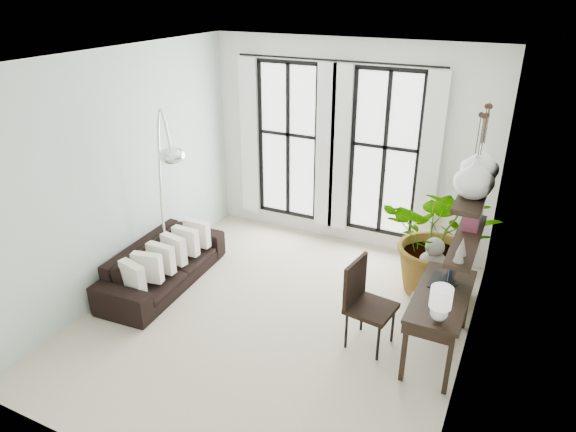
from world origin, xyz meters
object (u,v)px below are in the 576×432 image
Objects in this scene: desk at (440,300)px; arc_lamp at (165,165)px; sofa at (163,264)px; plant at (441,239)px; buddha at (431,273)px; desk_chair at (364,298)px.

arc_lamp is at bearing 179.60° from desk.
desk is (3.75, 0.10, 0.43)m from sofa.
plant reaches higher than sofa.
desk is at bearing -75.90° from buddha.
plant reaches higher than desk.
plant is 3.75m from arc_lamp.
plant is 1.81× the size of buddha.
sofa is 2.33× the size of buddha.
plant is at bearing 79.36° from buddha.
desk is 1.27× the size of desk_chair.
desk_chair reaches higher than buddha.
sofa is at bearing -159.89° from buddha.
arc_lamp is 3.78m from buddha.
desk_chair is 0.43× the size of arc_lamp.
plant reaches higher than desk_chair.
desk reaches higher than sofa.
desk_chair is at bearing -94.11° from sofa.
arc_lamp is (0.11, 0.13, 1.43)m from sofa.
sofa is 3.77m from desk.
plant is at bearing 100.72° from desk.
desk_chair is (-0.56, -1.48, -0.21)m from plant.
sofa is at bearing -131.45° from arc_lamp.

